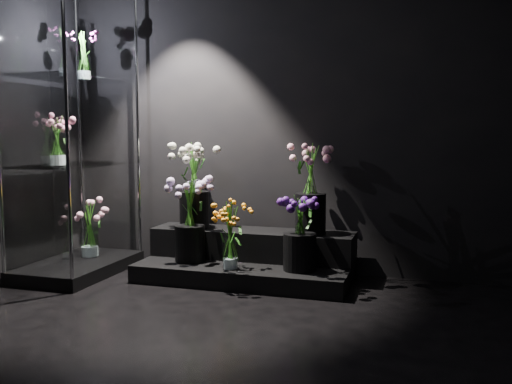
% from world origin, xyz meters
% --- Properties ---
extents(floor, '(4.00, 4.00, 0.00)m').
position_xyz_m(floor, '(0.00, 0.00, 0.00)').
color(floor, black).
rests_on(floor, ground).
extents(wall_back, '(4.00, 0.00, 4.00)m').
position_xyz_m(wall_back, '(0.00, 2.00, 1.40)').
color(wall_back, black).
rests_on(wall_back, floor).
extents(display_riser, '(1.72, 0.76, 0.38)m').
position_xyz_m(display_riser, '(-0.22, 1.66, 0.16)').
color(display_riser, black).
rests_on(display_riser, floor).
extents(display_case, '(0.66, 1.09, 2.40)m').
position_xyz_m(display_case, '(-1.65, 1.35, 1.20)').
color(display_case, black).
rests_on(display_case, floor).
extents(bouquet_orange_bells, '(0.33, 0.33, 0.52)m').
position_xyz_m(bouquet_orange_bells, '(-0.27, 1.34, 0.42)').
color(bouquet_orange_bells, white).
rests_on(bouquet_orange_bells, display_riser).
extents(bouquet_lilac, '(0.43, 0.43, 0.68)m').
position_xyz_m(bouquet_lilac, '(-0.67, 1.49, 0.52)').
color(bouquet_lilac, black).
rests_on(bouquet_lilac, display_riser).
extents(bouquet_purple, '(0.37, 0.37, 0.60)m').
position_xyz_m(bouquet_purple, '(0.26, 1.46, 0.46)').
color(bouquet_purple, black).
rests_on(bouquet_purple, display_riser).
extents(bouquet_cream_roses, '(0.51, 0.51, 0.73)m').
position_xyz_m(bouquet_cream_roses, '(-0.73, 1.73, 0.80)').
color(bouquet_cream_roses, black).
rests_on(bouquet_cream_roses, display_riser).
extents(bouquet_pink_roses, '(0.37, 0.37, 0.74)m').
position_xyz_m(bouquet_pink_roses, '(0.28, 1.74, 0.80)').
color(bouquet_pink_roses, black).
rests_on(bouquet_pink_roses, display_riser).
extents(bouquet_case_pink, '(0.32, 0.32, 0.40)m').
position_xyz_m(bouquet_case_pink, '(-1.67, 1.15, 1.15)').
color(bouquet_case_pink, white).
rests_on(bouquet_case_pink, display_case).
extents(bouquet_case_magenta, '(0.25, 0.25, 0.39)m').
position_xyz_m(bouquet_case_magenta, '(-1.64, 1.50, 1.85)').
color(bouquet_case_magenta, white).
rests_on(bouquet_case_magenta, display_case).
extents(bouquet_case_base_pink, '(0.40, 0.40, 0.49)m').
position_xyz_m(bouquet_case_base_pink, '(-1.65, 1.54, 0.37)').
color(bouquet_case_base_pink, white).
rests_on(bouquet_case_base_pink, display_case).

